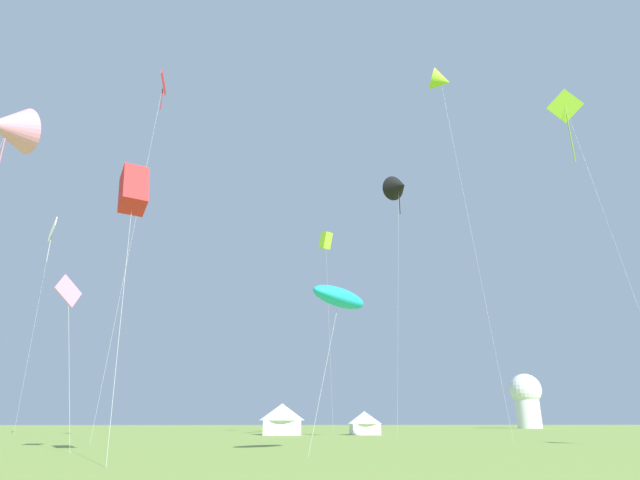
% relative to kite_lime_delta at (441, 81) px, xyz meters
% --- Properties ---
extents(kite_lime_delta, '(3.40, 2.26, 30.22)m').
position_rel_kite_lime_delta_xyz_m(kite_lime_delta, '(0.00, 0.00, 0.00)').
color(kite_lime_delta, '#99DB2D').
rests_on(kite_lime_delta, ground).
extents(kite_lime_diamond, '(3.62, 2.32, 24.68)m').
position_rel_kite_lime_delta_xyz_m(kite_lime_diamond, '(7.38, -5.20, -6.07)').
color(kite_lime_diamond, '#99DB2D').
rests_on(kite_lime_diamond, ground).
extents(kite_pink_diamond, '(2.25, 2.37, 8.99)m').
position_rel_kite_lime_delta_xyz_m(kite_pink_diamond, '(-24.73, -7.95, -21.09)').
color(kite_pink_diamond, pink).
rests_on(kite_pink_diamond, ground).
extents(kite_white_diamond, '(1.84, 3.75, 23.00)m').
position_rel_kite_lime_delta_xyz_m(kite_white_diamond, '(-38.42, 19.54, -7.83)').
color(kite_white_diamond, white).
rests_on(kite_white_diamond, ground).
extents(kite_cyan_parafoil, '(3.91, 4.18, 7.96)m').
position_rel_kite_lime_delta_xyz_m(kite_cyan_parafoil, '(-10.44, -10.97, -21.78)').
color(kite_cyan_parafoil, '#1EB7CC').
rests_on(kite_cyan_parafoil, ground).
extents(kite_red_box, '(1.85, 3.33, 12.17)m').
position_rel_kite_lime_delta_xyz_m(kite_red_box, '(-19.97, -14.90, -18.07)').
color(kite_red_box, red).
rests_on(kite_red_box, ground).
extents(kite_red_diamond, '(1.70, 2.83, 29.42)m').
position_rel_kite_lime_delta_xyz_m(kite_red_diamond, '(-23.51, 1.11, -1.34)').
color(kite_red_diamond, red).
rests_on(kite_red_diamond, ground).
extents(kite_pink_delta, '(4.23, 4.28, 20.24)m').
position_rel_kite_lime_delta_xyz_m(kite_pink_delta, '(-30.39, -6.89, -10.56)').
color(kite_pink_delta, pink).
rests_on(kite_pink_delta, ground).
extents(kite_black_delta, '(3.57, 3.63, 27.07)m').
position_rel_kite_lime_delta_xyz_m(kite_black_delta, '(-0.61, 13.75, -3.59)').
color(kite_black_delta, black).
rests_on(kite_black_delta, ground).
extents(kite_lime_box, '(1.85, 3.19, 24.85)m').
position_rel_kite_lime_delta_xyz_m(kite_lime_box, '(-7.30, 26.76, -5.44)').
color(kite_lime_box, '#99DB2D').
rests_on(kite_lime_box, ground).
extents(festival_tent_right, '(5.02, 5.02, 3.26)m').
position_rel_kite_lime_delta_xyz_m(festival_tent_right, '(-12.52, 23.80, -27.26)').
color(festival_tent_right, white).
rests_on(festival_tent_right, ground).
extents(festival_tent_center, '(3.79, 3.79, 2.46)m').
position_rel_kite_lime_delta_xyz_m(festival_tent_center, '(-3.34, 23.80, -27.70)').
color(festival_tent_center, white).
rests_on(festival_tent_center, ground).
extents(observatory_dome, '(6.40, 6.40, 10.80)m').
position_rel_kite_lime_delta_xyz_m(observatory_dome, '(38.82, 70.75, -23.05)').
color(observatory_dome, white).
rests_on(observatory_dome, ground).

